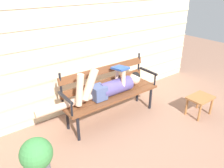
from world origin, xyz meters
name	(u,v)px	position (x,y,z in m)	size (l,w,h in m)	color
ground_plane	(116,121)	(0.00, 0.00, 0.00)	(12.00, 12.00, 0.00)	#936B56
house_siding	(90,46)	(0.00, 0.72, 1.07)	(4.97, 0.08, 2.13)	beige
park_bench	(109,90)	(0.00, 0.18, 0.48)	(1.60, 0.43, 0.90)	brown
reclining_person	(108,87)	(-0.08, 0.12, 0.58)	(1.74, 0.26, 0.54)	#514784
footstool	(200,100)	(1.21, -0.66, 0.27)	(0.42, 0.30, 0.33)	#9E6638
potted_plant	(37,158)	(-1.38, -0.38, 0.31)	(0.35, 0.35, 0.55)	slate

